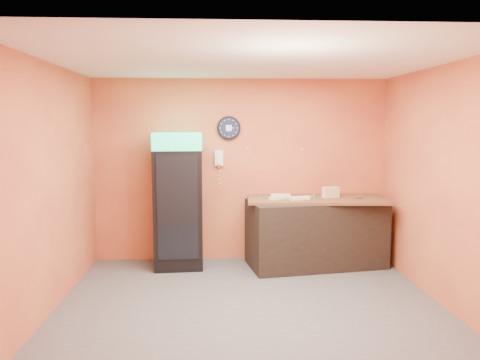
{
  "coord_description": "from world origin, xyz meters",
  "views": [
    {
      "loc": [
        -0.39,
        -5.2,
        2.11
      ],
      "look_at": [
        -0.09,
        0.6,
        1.41
      ],
      "focal_mm": 35.0,
      "sensor_mm": 36.0,
      "label": 1
    }
  ],
  "objects": [
    {
      "name": "right_wall",
      "position": [
        2.25,
        0.0,
        1.4
      ],
      "size": [
        0.02,
        4.0,
        2.8
      ],
      "primitive_type": "cube",
      "color": "#D8713C",
      "rests_on": "floor"
    },
    {
      "name": "wrapped_sandwich_mid",
      "position": [
        0.82,
        1.42,
        1.05
      ],
      "size": [
        0.31,
        0.17,
        0.04
      ],
      "primitive_type": "cube",
      "rotation": [
        0.0,
        0.0,
        0.2
      ],
      "color": "silver",
      "rests_on": "butcher_paper"
    },
    {
      "name": "wall_clock",
      "position": [
        -0.19,
        1.97,
        2.05
      ],
      "size": [
        0.36,
        0.06,
        0.36
      ],
      "color": "black",
      "rests_on": "back_wall"
    },
    {
      "name": "beverage_cooler",
      "position": [
        -0.95,
        1.61,
        0.97
      ],
      "size": [
        0.74,
        0.75,
        1.99
      ],
      "rotation": [
        0.0,
        0.0,
        0.06
      ],
      "color": "black",
      "rests_on": "floor"
    },
    {
      "name": "wall_phone",
      "position": [
        -0.34,
        1.95,
        1.6
      ],
      "size": [
        0.13,
        0.11,
        0.23
      ],
      "color": "white",
      "rests_on": "back_wall"
    },
    {
      "name": "ceiling",
      "position": [
        0.0,
        0.0,
        2.8
      ],
      "size": [
        4.5,
        4.0,
        0.02
      ],
      "primitive_type": "cube",
      "color": "white",
      "rests_on": "back_wall"
    },
    {
      "name": "wrapped_sandwich_right",
      "position": [
        0.58,
        1.67,
        1.05
      ],
      "size": [
        0.3,
        0.14,
        0.04
      ],
      "primitive_type": "cube",
      "rotation": [
        0.0,
        0.0,
        -0.09
      ],
      "color": "silver",
      "rests_on": "butcher_paper"
    },
    {
      "name": "floor",
      "position": [
        0.0,
        0.0,
        0.0
      ],
      "size": [
        4.5,
        4.5,
        0.0
      ],
      "primitive_type": "plane",
      "color": "#47474C",
      "rests_on": "ground"
    },
    {
      "name": "sub_roll_stack",
      "position": [
        1.31,
        1.57,
        1.11
      ],
      "size": [
        0.27,
        0.16,
        0.16
      ],
      "rotation": [
        0.0,
        0.0,
        0.32
      ],
      "color": "beige",
      "rests_on": "butcher_paper"
    },
    {
      "name": "kitchen_tool",
      "position": [
        1.08,
        1.66,
        1.05
      ],
      "size": [
        0.06,
        0.06,
        0.06
      ],
      "primitive_type": "cylinder",
      "color": "silver",
      "rests_on": "butcher_paper"
    },
    {
      "name": "prep_counter",
      "position": [
        1.1,
        1.56,
        0.49
      ],
      "size": [
        2.09,
        1.18,
        0.99
      ],
      "primitive_type": "cube",
      "rotation": [
        0.0,
        0.0,
        0.16
      ],
      "color": "black",
      "rests_on": "floor"
    },
    {
      "name": "back_wall",
      "position": [
        0.0,
        2.0,
        1.4
      ],
      "size": [
        4.5,
        0.02,
        2.8
      ],
      "primitive_type": "cube",
      "color": "#D8713C",
      "rests_on": "floor"
    },
    {
      "name": "wrapped_sandwich_left",
      "position": [
        0.52,
        1.47,
        1.05
      ],
      "size": [
        0.29,
        0.24,
        0.04
      ],
      "primitive_type": "cube",
      "rotation": [
        0.0,
        0.0,
        0.56
      ],
      "color": "silver",
      "rests_on": "butcher_paper"
    },
    {
      "name": "left_wall",
      "position": [
        -2.25,
        0.0,
        1.4
      ],
      "size": [
        0.02,
        4.0,
        2.8
      ],
      "primitive_type": "cube",
      "color": "#D8713C",
      "rests_on": "floor"
    },
    {
      "name": "butcher_paper",
      "position": [
        1.1,
        1.56,
        1.01
      ],
      "size": [
        2.08,
        1.02,
        0.04
      ],
      "primitive_type": "cube",
      "rotation": [
        0.0,
        0.0,
        -0.07
      ],
      "color": "brown",
      "rests_on": "prep_counter"
    }
  ]
}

